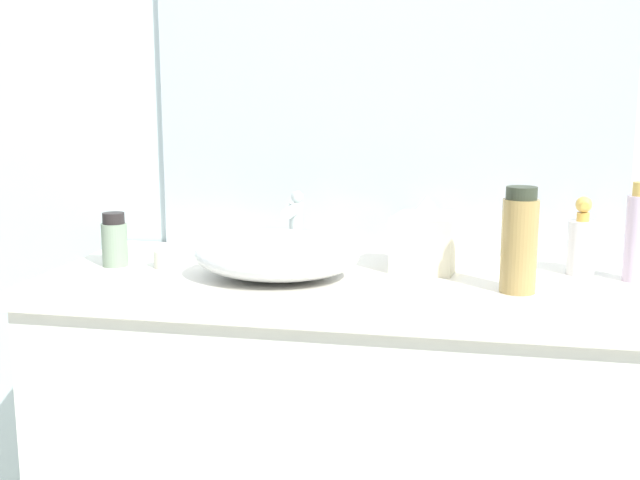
# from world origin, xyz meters

# --- Properties ---
(bathroom_wall_rear) EXTENTS (6.00, 0.06, 2.60)m
(bathroom_wall_rear) POSITION_xyz_m (0.00, 0.73, 1.30)
(bathroom_wall_rear) COLOR silver
(bathroom_wall_rear) RESTS_ON ground
(vanity_counter) EXTENTS (1.35, 0.58, 0.91)m
(vanity_counter) POSITION_xyz_m (-0.00, 0.40, 0.46)
(vanity_counter) COLOR white
(vanity_counter) RESTS_ON ground
(sink_basin) EXTENTS (0.34, 0.29, 0.10)m
(sink_basin) POSITION_xyz_m (-0.18, 0.37, 0.96)
(sink_basin) COLOR silver
(sink_basin) RESTS_ON vanity_counter
(faucet) EXTENTS (0.03, 0.12, 0.16)m
(faucet) POSITION_xyz_m (-0.18, 0.53, 1.00)
(faucet) COLOR silver
(faucet) RESTS_ON vanity_counter
(soap_dispenser) EXTENTS (0.06, 0.06, 0.17)m
(soap_dispenser) POSITION_xyz_m (0.44, 0.53, 0.98)
(soap_dispenser) COLOR silver
(soap_dispenser) RESTS_ON vanity_counter
(lotion_bottle) EXTENTS (0.05, 0.05, 0.20)m
(lotion_bottle) POSITION_xyz_m (0.54, 0.49, 1.00)
(lotion_bottle) COLOR silver
(lotion_bottle) RESTS_ON vanity_counter
(perfume_bottle) EXTENTS (0.07, 0.07, 0.20)m
(perfume_bottle) POSITION_xyz_m (0.30, 0.35, 1.01)
(perfume_bottle) COLOR #A88A4D
(perfume_bottle) RESTS_ON vanity_counter
(spray_can) EXTENTS (0.06, 0.06, 0.12)m
(spray_can) POSITION_xyz_m (-0.56, 0.40, 0.96)
(spray_can) COLOR gray
(spray_can) RESTS_ON vanity_counter
(tissue_box) EXTENTS (0.15, 0.15, 0.16)m
(tissue_box) POSITION_xyz_m (0.11, 0.50, 0.98)
(tissue_box) COLOR beige
(tissue_box) RESTS_ON vanity_counter
(candle_jar) EXTENTS (0.06, 0.06, 0.04)m
(candle_jar) POSITION_xyz_m (-0.44, 0.41, 0.93)
(candle_jar) COLOR beige
(candle_jar) RESTS_ON vanity_counter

